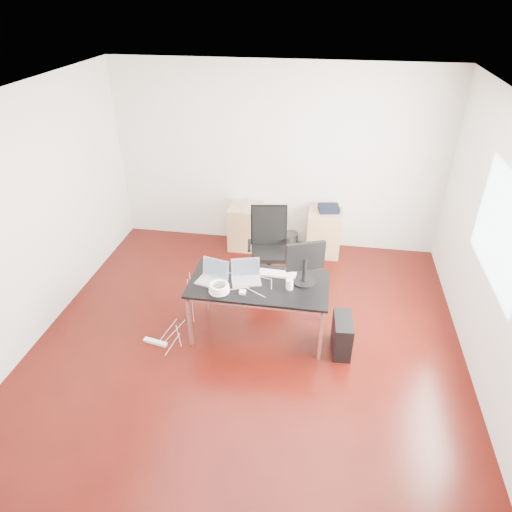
% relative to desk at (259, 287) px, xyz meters
% --- Properties ---
extents(room_shell, '(5.00, 5.00, 5.00)m').
position_rel_desk_xyz_m(room_shell, '(-0.06, -0.16, 0.73)').
color(room_shell, '#350906').
rests_on(room_shell, ground).
extents(desk, '(1.60, 0.80, 0.73)m').
position_rel_desk_xyz_m(desk, '(0.00, 0.00, 0.00)').
color(desk, black).
rests_on(desk, ground).
extents(office_chair, '(0.55, 0.57, 1.08)m').
position_rel_desk_xyz_m(office_chair, '(-0.04, 1.15, -0.07)').
color(office_chair, black).
rests_on(office_chair, ground).
extents(filing_cabinet_left, '(0.50, 0.50, 0.70)m').
position_rel_desk_xyz_m(filing_cabinet_left, '(-0.54, 2.07, -0.33)').
color(filing_cabinet_left, tan).
rests_on(filing_cabinet_left, ground).
extents(filing_cabinet_right, '(0.50, 0.50, 0.70)m').
position_rel_desk_xyz_m(filing_cabinet_right, '(0.69, 2.07, -0.33)').
color(filing_cabinet_right, tan).
rests_on(filing_cabinet_right, ground).
extents(pc_tower, '(0.24, 0.46, 0.44)m').
position_rel_desk_xyz_m(pc_tower, '(0.99, -0.15, -0.46)').
color(pc_tower, black).
rests_on(pc_tower, ground).
extents(wastebasket, '(0.31, 0.31, 0.28)m').
position_rel_desk_xyz_m(wastebasket, '(0.17, 2.09, -0.54)').
color(wastebasket, black).
rests_on(wastebasket, ground).
extents(power_strip, '(0.31, 0.12, 0.04)m').
position_rel_desk_xyz_m(power_strip, '(-1.18, -0.40, -0.66)').
color(power_strip, white).
rests_on(power_strip, ground).
extents(laptop_left, '(0.38, 0.33, 0.23)m').
position_rel_desk_xyz_m(laptop_left, '(-0.53, -0.03, 0.11)').
color(laptop_left, silver).
rests_on(laptop_left, desk).
extents(laptop_right, '(0.39, 0.34, 0.23)m').
position_rel_desk_xyz_m(laptop_right, '(-0.16, 0.04, 0.11)').
color(laptop_right, silver).
rests_on(laptop_right, desk).
extents(monitor, '(0.44, 0.26, 0.51)m').
position_rel_desk_xyz_m(monitor, '(0.50, 0.11, 0.34)').
color(monitor, black).
rests_on(monitor, desk).
extents(keyboard, '(0.45, 0.16, 0.02)m').
position_rel_desk_xyz_m(keyboard, '(0.19, 0.21, 0.06)').
color(keyboard, white).
rests_on(keyboard, desk).
extents(cup_white, '(0.11, 0.11, 0.12)m').
position_rel_desk_xyz_m(cup_white, '(0.36, -0.06, 0.11)').
color(cup_white, white).
rests_on(cup_white, desk).
extents(cup_brown, '(0.09, 0.09, 0.10)m').
position_rel_desk_xyz_m(cup_brown, '(0.35, -0.02, 0.10)').
color(cup_brown, brown).
rests_on(cup_brown, desk).
extents(cable_coil, '(0.24, 0.24, 0.11)m').
position_rel_desk_xyz_m(cable_coil, '(-0.41, -0.25, 0.11)').
color(cable_coil, white).
rests_on(cable_coil, desk).
extents(power_adapter, '(0.07, 0.07, 0.03)m').
position_rel_desk_xyz_m(power_adapter, '(-0.15, -0.23, 0.07)').
color(power_adapter, white).
rests_on(power_adapter, desk).
extents(speaker, '(0.10, 0.09, 0.18)m').
position_rel_desk_xyz_m(speaker, '(-0.51, 1.99, 0.11)').
color(speaker, '#9E9E9E').
rests_on(speaker, filing_cabinet_left).
extents(navy_garment, '(0.34, 0.29, 0.09)m').
position_rel_desk_xyz_m(navy_garment, '(0.73, 2.11, 0.07)').
color(navy_garment, black).
rests_on(navy_garment, filing_cabinet_right).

